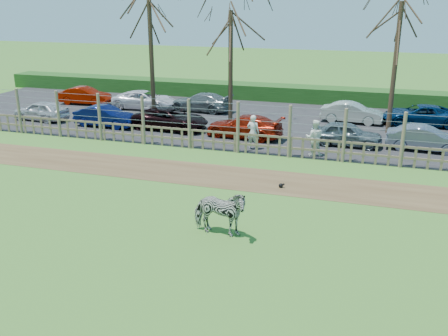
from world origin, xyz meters
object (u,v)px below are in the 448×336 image
(car_4, at_px, (346,134))
(car_9, at_px, (201,102))
(car_7, at_px, (85,96))
(car_2, at_px, (171,119))
(zebra, at_px, (219,213))
(visitor_a, at_px, (253,132))
(car_11, at_px, (352,113))
(tree_right, at_px, (398,36))
(car_12, at_px, (420,115))
(tree_mid, at_px, (231,40))
(car_3, at_px, (244,126))
(visitor_b, at_px, (314,138))
(tree_left, at_px, (150,26))
(car_8, at_px, (145,100))
(car_5, at_px, (425,139))
(car_1, at_px, (105,116))
(crow, at_px, (281,185))
(car_0, at_px, (41,110))

(car_4, xyz_separation_m, car_9, (-9.77, 5.44, 0.00))
(car_7, bearing_deg, car_2, -122.44)
(car_9, bearing_deg, zebra, 27.07)
(visitor_a, relative_size, car_11, 0.47)
(tree_right, distance_m, car_12, 5.44)
(tree_mid, height_order, car_3, tree_mid)
(tree_mid, relative_size, car_7, 1.87)
(zebra, distance_m, car_4, 11.89)
(tree_right, xyz_separation_m, car_2, (-11.84, -2.89, -4.60))
(visitor_a, bearing_deg, visitor_b, -177.28)
(tree_mid, xyz_separation_m, car_9, (-2.82, 2.66, -4.23))
(tree_left, relative_size, tree_right, 1.07)
(car_8, bearing_deg, car_2, -143.62)
(car_5, bearing_deg, car_3, 95.33)
(car_1, bearing_deg, car_12, -70.27)
(tree_left, distance_m, car_12, 16.49)
(visitor_a, bearing_deg, tree_mid, -56.34)
(tree_left, bearing_deg, car_11, 16.32)
(car_3, xyz_separation_m, car_12, (9.14, 5.63, 0.00))
(visitor_a, xyz_separation_m, car_12, (8.16, 7.65, -0.26))
(car_3, distance_m, car_11, 7.39)
(car_4, distance_m, car_12, 6.76)
(zebra, xyz_separation_m, crow, (1.07, 4.70, -0.68))
(zebra, relative_size, car_4, 0.52)
(zebra, height_order, car_4, zebra)
(tree_left, relative_size, car_9, 1.90)
(tree_right, bearing_deg, zebra, -109.20)
(tree_mid, height_order, car_7, tree_mid)
(tree_mid, xyz_separation_m, car_2, (-2.84, -2.39, -4.23))
(car_2, bearing_deg, car_0, 95.95)
(crow, xyz_separation_m, car_8, (-11.61, 11.83, 0.54))
(tree_mid, bearing_deg, car_1, -156.78)
(car_0, relative_size, car_4, 1.00)
(visitor_a, xyz_separation_m, car_9, (-5.42, 7.50, -0.26))
(car_1, bearing_deg, crow, -118.17)
(car_5, bearing_deg, car_9, 72.57)
(car_7, bearing_deg, visitor_a, -120.53)
(car_4, xyz_separation_m, car_7, (-18.29, 5.17, 0.00))
(tree_right, xyz_separation_m, visitor_b, (-3.39, -5.49, -4.34))
(crow, bearing_deg, car_8, 134.45)
(car_12, bearing_deg, crow, -30.40)
(car_4, distance_m, car_9, 11.18)
(car_1, xyz_separation_m, car_12, (17.47, 5.69, 0.00))
(car_2, distance_m, car_4, 9.80)
(zebra, height_order, car_12, zebra)
(car_2, relative_size, car_5, 1.19)
(tree_left, xyz_separation_m, car_7, (-6.84, 3.39, -4.98))
(tree_mid, bearing_deg, car_0, -166.78)
(car_4, bearing_deg, tree_left, 83.31)
(crow, bearing_deg, tree_right, 68.00)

